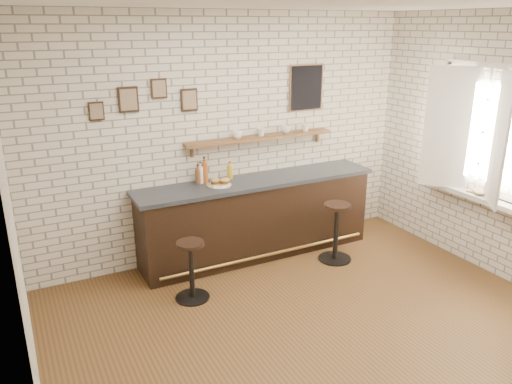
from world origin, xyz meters
TOP-DOWN VIEW (x-y plane):
  - ground at (0.00, 0.00)m, footprint 5.00×5.00m
  - bar_counter at (0.24, 1.70)m, footprint 3.10×0.65m
  - sandwich_plate at (-0.27, 1.69)m, footprint 0.28×0.28m
  - ciabatta_sandwich at (-0.26, 1.69)m, footprint 0.25×0.18m
  - potato_chips at (-0.30, 1.69)m, footprint 0.26×0.20m
  - bitters_bottle_brown at (-0.46, 1.88)m, footprint 0.07×0.07m
  - bitters_bottle_white at (-0.43, 1.88)m, footprint 0.07×0.07m
  - bitters_bottle_amber at (-0.38, 1.88)m, footprint 0.08×0.08m
  - condiment_bottle_yellow at (-0.04, 1.88)m, footprint 0.07×0.07m
  - bar_stool_left at (-0.89, 1.03)m, footprint 0.37×0.37m
  - bar_stool_right at (1.04, 1.10)m, footprint 0.41×0.41m
  - wall_shelf at (0.40, 1.90)m, footprint 2.00×0.18m
  - shelf_cup_a at (0.07, 1.90)m, footprint 0.18×0.18m
  - shelf_cup_b at (0.40, 1.90)m, footprint 0.15×0.15m
  - shelf_cup_c at (0.76, 1.90)m, footprint 0.14×0.14m
  - shelf_cup_d at (1.06, 1.90)m, footprint 0.13×0.13m
  - back_wall_decor at (0.23, 1.98)m, footprint 2.96×0.02m
  - window_sill at (2.40, 0.30)m, footprint 0.20×1.35m
  - casement_window at (2.36, 0.30)m, footprint 0.40×1.30m
  - book_lower at (2.38, 0.24)m, footprint 0.22×0.25m
  - book_upper at (2.38, 0.25)m, footprint 0.24×0.25m

SIDE VIEW (x-z plane):
  - ground at x=0.00m, z-range 0.00..0.00m
  - bar_stool_left at x=-0.89m, z-range 0.02..0.69m
  - bar_stool_right at x=1.04m, z-range 0.03..0.77m
  - bar_counter at x=0.24m, z-range 0.00..1.01m
  - window_sill at x=2.40m, z-range 0.87..0.93m
  - book_lower at x=2.38m, z-range 0.93..0.95m
  - book_upper at x=2.38m, z-range 0.95..0.97m
  - sandwich_plate at x=-0.27m, z-range 1.01..1.02m
  - potato_chips at x=-0.30m, z-range 1.02..1.03m
  - ciabatta_sandwich at x=-0.26m, z-range 1.02..1.10m
  - condiment_bottle_yellow at x=-0.04m, z-range 0.99..1.21m
  - bitters_bottle_brown at x=-0.46m, z-range 0.99..1.22m
  - bitters_bottle_white at x=-0.43m, z-range 0.99..1.25m
  - bitters_bottle_amber at x=-0.38m, z-range 0.98..1.30m
  - wall_shelf at x=0.40m, z-range 1.39..1.57m
  - shelf_cup_d at x=1.06m, z-range 1.50..1.59m
  - shelf_cup_c at x=0.76m, z-range 1.50..1.60m
  - shelf_cup_b at x=0.40m, z-range 1.50..1.60m
  - shelf_cup_a at x=0.07m, z-range 1.50..1.60m
  - casement_window at x=2.36m, z-range 0.87..2.43m
  - back_wall_decor at x=0.23m, z-range 1.77..2.33m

